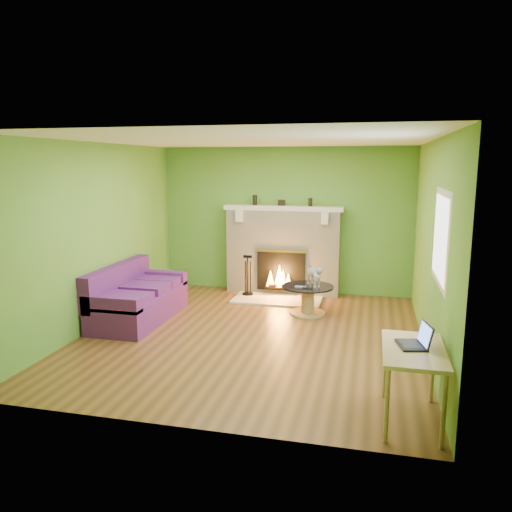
{
  "coord_description": "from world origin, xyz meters",
  "views": [
    {
      "loc": [
        1.56,
        -6.32,
        2.31
      ],
      "look_at": [
        -0.04,
        0.4,
        1.03
      ],
      "focal_mm": 35.0,
      "sensor_mm": 36.0,
      "label": 1
    }
  ],
  "objects_px": {
    "sofa": "(136,299)",
    "coffee_table": "(308,298)",
    "cat": "(314,275)",
    "desk": "(413,357)"
  },
  "relations": [
    {
      "from": "sofa",
      "to": "cat",
      "type": "relative_size",
      "value": 3.4
    },
    {
      "from": "sofa",
      "to": "cat",
      "type": "bearing_deg",
      "value": 19.59
    },
    {
      "from": "coffee_table",
      "to": "desk",
      "type": "xyz_separation_m",
      "value": [
        1.34,
        -3.05,
        0.35
      ]
    },
    {
      "from": "coffee_table",
      "to": "cat",
      "type": "height_order",
      "value": "cat"
    },
    {
      "from": "desk",
      "to": "cat",
      "type": "relative_size",
      "value": 1.74
    },
    {
      "from": "coffee_table",
      "to": "cat",
      "type": "distance_m",
      "value": 0.37
    },
    {
      "from": "sofa",
      "to": "coffee_table",
      "type": "distance_m",
      "value": 2.61
    },
    {
      "from": "sofa",
      "to": "coffee_table",
      "type": "xyz_separation_m",
      "value": [
        2.47,
        0.86,
        -0.06
      ]
    },
    {
      "from": "coffee_table",
      "to": "desk",
      "type": "distance_m",
      "value": 3.35
    },
    {
      "from": "cat",
      "to": "desk",
      "type": "bearing_deg",
      "value": -97.27
    }
  ]
}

